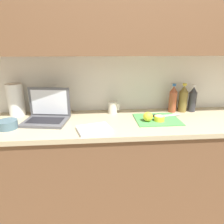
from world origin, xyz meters
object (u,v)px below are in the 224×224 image
Objects in this scene: bottle_green_soda at (193,99)px; bottle_water_clear at (173,99)px; cutting_board at (157,120)px; bottle_oil_tall at (183,99)px; laptop at (47,113)px; paper_towel_roll at (16,100)px; measuring_cup at (113,107)px; knife at (157,116)px; bowl_white at (8,124)px; lemon_half_cut at (159,118)px; lemon_whole_beside at (148,117)px.

bottle_water_clear reaches higher than bottle_green_soda.
cutting_board is 1.36× the size of bottle_oil_tall.
paper_towel_roll reaches higher than laptop.
laptop is 0.54m from measuring_cup.
bottle_green_soda is 0.95× the size of bottle_water_clear.
paper_towel_roll is at bearing 161.82° from knife.
paper_towel_roll reaches higher than bottle_green_soda.
bowl_white is at bearing 176.49° from knife.
knife reaches higher than cutting_board.
measuring_cup reaches higher than cutting_board.
lemon_half_cut is 0.29× the size of paper_towel_roll.
measuring_cup is at bearing 145.23° from lemon_half_cut.
measuring_cup is at bearing 179.91° from bottle_green_soda.
laptop is 1.43× the size of bottle_water_clear.
paper_towel_roll reaches higher than measuring_cup.
knife is (0.02, 0.06, 0.01)m from cutting_board.
bowl_white reaches higher than lemon_half_cut.
laptop is 1.18× the size of knife.
bottle_green_soda is at bearing 0.00° from bottle_oil_tall.
lemon_half_cut is (0.00, -0.04, 0.02)m from cutting_board.
bottle_water_clear is at bearing 40.12° from lemon_whole_beside.
paper_towel_roll is at bearing 96.81° from bowl_white.
lemon_whole_beside is at bearing 179.89° from lemon_half_cut.
bottle_green_soda is (0.37, 0.20, 0.10)m from cutting_board.
knife is 0.38m from measuring_cup.
lemon_whole_beside is at bearing -43.38° from measuring_cup.
lemon_half_cut reaches higher than cutting_board.
lemon_whole_beside is at bearing -156.61° from cutting_board.
measuring_cup is 0.39× the size of paper_towel_roll.
bottle_water_clear reaches higher than measuring_cup.
measuring_cup is at bearing 179.90° from bottle_oil_tall.
bowl_white reaches higher than cutting_board.
laptop is at bearing 172.98° from lemon_whole_beside.
knife is 0.32m from bottle_oil_tall.
lemon_whole_beside is (-0.10, -0.09, 0.03)m from knife.
bottle_green_soda reaches higher than lemon_half_cut.
knife is 2.25× the size of bowl_white.
cutting_board is 1.13× the size of knife.
knife is at bearing -7.93° from paper_towel_roll.
laptop reaches higher than bottle_water_clear.
bottle_oil_tall is 1.42m from bowl_white.
cutting_board is at bearing -10.74° from paper_towel_roll.
bottle_green_soda is at bearing -0.73° from paper_towel_roll.
bottle_green_soda is at bearing 11.66° from knife.
paper_towel_roll is (-0.28, 0.16, 0.07)m from laptop.
lemon_half_cut is 0.44m from bottle_green_soda.
lemon_half_cut is 0.32× the size of bottle_green_soda.
measuring_cup is (-0.35, 0.14, 0.04)m from knife.
bowl_white is at bearing -160.26° from measuring_cup.
bottle_green_soda is at bearing -0.00° from bottle_water_clear.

